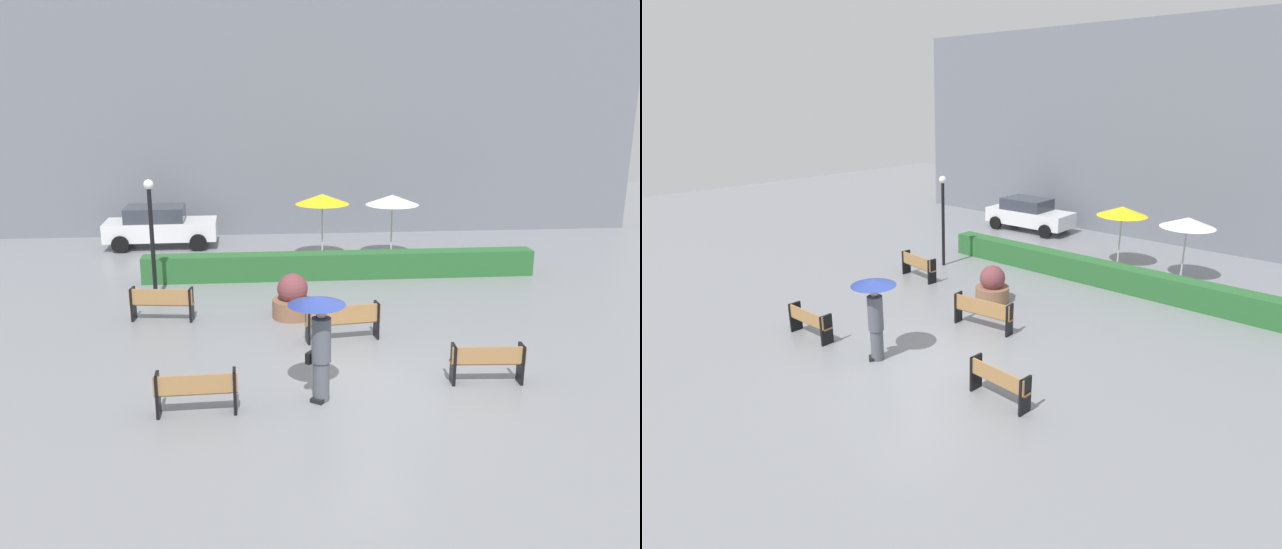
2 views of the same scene
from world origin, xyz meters
TOP-DOWN VIEW (x-y plane):
  - ground_plane at (0.00, 0.00)m, footprint 60.00×60.00m
  - bench_near_right at (2.76, 0.06)m, footprint 1.53×0.44m
  - bench_near_left at (-3.07, -0.81)m, footprint 1.55×0.42m
  - bench_mid_center at (0.10, 2.76)m, footprint 1.84×0.56m
  - bench_far_left at (-4.43, 4.61)m, footprint 1.68×0.55m
  - pedestrian_with_umbrella at (-0.75, -0.38)m, footprint 1.11×1.11m
  - planter_pot at (-1.02, 4.62)m, footprint 1.09×1.09m
  - lamp_post at (-4.87, 6.41)m, footprint 0.28×0.28m
  - patio_umbrella_yellow at (0.33, 10.80)m, footprint 1.89×1.89m
  - patio_umbrella_white at (2.80, 10.74)m, footprint 1.88×1.88m
  - hedge_strip at (0.71, 8.40)m, footprint 12.53×0.70m
  - building_facade at (0.00, 16.00)m, footprint 28.00×1.20m
  - parked_car at (-5.69, 13.45)m, footprint 4.25×2.07m

SIDE VIEW (x-z plane):
  - ground_plane at x=0.00m, z-range 0.00..0.00m
  - hedge_strip at x=0.71m, z-range 0.00..0.83m
  - bench_near_left at x=-3.07m, z-range 0.08..0.91m
  - bench_near_right at x=2.76m, z-range 0.08..0.92m
  - planter_pot at x=-1.02m, z-range -0.09..1.11m
  - bench_far_left at x=-4.43m, z-range 0.08..0.97m
  - bench_mid_center at x=0.10m, z-range 0.09..1.00m
  - parked_car at x=-5.69m, z-range 0.03..1.60m
  - pedestrian_with_umbrella at x=-0.75m, z-range 0.38..2.48m
  - patio_umbrella_white at x=2.80m, z-range 0.97..3.28m
  - lamp_post at x=-4.87m, z-range 0.43..3.91m
  - patio_umbrella_yellow at x=0.33m, z-range 1.00..3.36m
  - building_facade at x=0.00m, z-range 0.00..9.46m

